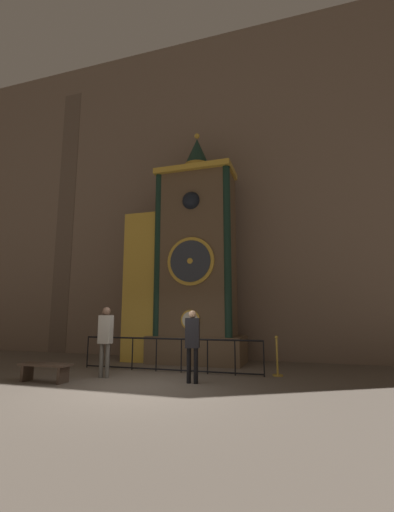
{
  "coord_description": "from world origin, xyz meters",
  "views": [
    {
      "loc": [
        3.71,
        -7.34,
        1.66
      ],
      "look_at": [
        0.12,
        4.19,
        3.7
      ],
      "focal_mm": 24.0,
      "sensor_mm": 36.0,
      "label": 1
    }
  ],
  "objects_px": {
    "visitor_near": "(105,334)",
    "visitor_bench": "(45,369)",
    "visitor_far": "(192,339)",
    "stanchion_post": "(277,363)",
    "clock_tower": "(185,265)"
  },
  "relations": [
    {
      "from": "visitor_near",
      "to": "visitor_bench",
      "type": "xyz_separation_m",
      "value": [
        -1.08,
        -0.93,
        -0.8
      ]
    },
    {
      "from": "visitor_far",
      "to": "stanchion_post",
      "type": "distance_m",
      "value": 2.59
    },
    {
      "from": "visitor_far",
      "to": "stanchion_post",
      "type": "bearing_deg",
      "value": 29.29
    },
    {
      "from": "stanchion_post",
      "to": "visitor_bench",
      "type": "distance_m",
      "value": 5.98
    },
    {
      "from": "stanchion_post",
      "to": "clock_tower",
      "type": "bearing_deg",
      "value": 152.46
    },
    {
      "from": "clock_tower",
      "to": "visitor_near",
      "type": "xyz_separation_m",
      "value": [
        -1.09,
        -3.32,
        -2.27
      ]
    },
    {
      "from": "clock_tower",
      "to": "visitor_bench",
      "type": "distance_m",
      "value": 5.67
    },
    {
      "from": "visitor_far",
      "to": "visitor_bench",
      "type": "xyz_separation_m",
      "value": [
        -3.52,
        -0.94,
        -0.72
      ]
    },
    {
      "from": "clock_tower",
      "to": "visitor_bench",
      "type": "relative_size",
      "value": 6.28
    },
    {
      "from": "clock_tower",
      "to": "stanchion_post",
      "type": "distance_m",
      "value": 4.75
    },
    {
      "from": "clock_tower",
      "to": "visitor_bench",
      "type": "height_order",
      "value": "clock_tower"
    },
    {
      "from": "visitor_bench",
      "to": "visitor_far",
      "type": "bearing_deg",
      "value": 14.91
    },
    {
      "from": "stanchion_post",
      "to": "visitor_near",
      "type": "bearing_deg",
      "value": -159.36
    },
    {
      "from": "visitor_near",
      "to": "stanchion_post",
      "type": "xyz_separation_m",
      "value": [
        4.33,
        1.63,
        -0.77
      ]
    },
    {
      "from": "clock_tower",
      "to": "stanchion_post",
      "type": "xyz_separation_m",
      "value": [
        3.24,
        -1.69,
        -3.04
      ]
    }
  ]
}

